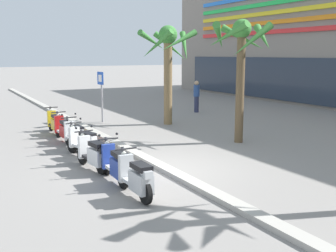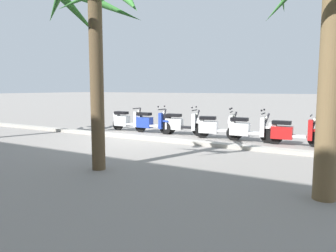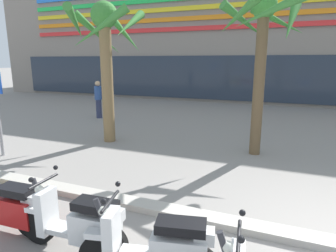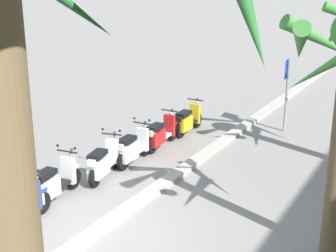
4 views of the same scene
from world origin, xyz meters
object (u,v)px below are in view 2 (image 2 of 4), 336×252
Objects in this scene: palm_tree_far_corner at (335,0)px; scooter_white_far_back at (180,124)px; scooter_white_second_in_line at (247,129)px; scooter_white_last_in_row at (215,127)px; palm_tree_by_mall_entrance at (96,21)px; scooter_red_gap_after_mid at (291,132)px; scooter_blue_mid_centre at (150,122)px; scooter_silver_lead_nearest at (126,121)px.

scooter_white_far_back is at bearing -43.88° from palm_tree_far_corner.
palm_tree_far_corner reaches higher than scooter_white_second_in_line.
palm_tree_by_mall_entrance reaches higher than scooter_white_last_in_row.
scooter_white_second_in_line reaches higher than scooter_red_gap_after_mid.
palm_tree_far_corner is at bearing 143.01° from scooter_blue_mid_centre.
palm_tree_by_mall_entrance is (1.83, 5.62, 2.92)m from scooter_white_second_in_line.
palm_tree_by_mall_entrance is (-2.37, 5.74, 2.92)m from scooter_blue_mid_centre.
scooter_white_second_in_line is at bearing 174.54° from scooter_white_far_back.
scooter_white_far_back is at bearing -173.70° from scooter_blue_mid_centre.
scooter_white_far_back is (1.59, -0.20, 0.01)m from scooter_white_last_in_row.
palm_tree_far_corner is (-8.38, 5.38, 2.84)m from scooter_silver_lead_nearest.
scooter_white_far_back is at bearing -80.49° from palm_tree_by_mall_entrance.
scooter_white_second_in_line is 5.46m from scooter_silver_lead_nearest.
scooter_blue_mid_centre is 0.40× the size of palm_tree_far_corner.
scooter_white_last_in_row is at bearing -3.15° from scooter_white_second_in_line.
scooter_red_gap_after_mid is 1.00× the size of scooter_blue_mid_centre.
palm_tree_by_mall_entrance reaches higher than scooter_silver_lead_nearest.
scooter_red_gap_after_mid is 1.03× the size of scooter_white_last_in_row.
scooter_white_far_back is 8.44m from palm_tree_far_corner.
scooter_blue_mid_centre is (1.38, 0.15, 0.00)m from scooter_white_far_back.
scooter_white_second_in_line is at bearing 178.41° from scooter_blue_mid_centre.
palm_tree_far_corner reaches higher than scooter_silver_lead_nearest.
palm_tree_far_corner is at bearing 147.29° from scooter_silver_lead_nearest.
scooter_blue_mid_centre is at bearing -67.56° from palm_tree_by_mall_entrance.
scooter_white_second_in_line is 0.97× the size of scooter_white_far_back.
scooter_silver_lead_nearest is at bearing -1.44° from scooter_white_second_in_line.
palm_tree_by_mall_entrance is at bearing 99.51° from scooter_white_far_back.
palm_tree_by_mall_entrance is (3.31, 5.61, 2.94)m from scooter_red_gap_after_mid.
scooter_red_gap_after_mid is 0.40× the size of palm_tree_far_corner.
scooter_silver_lead_nearest is at bearing -57.76° from palm_tree_by_mall_entrance.
scooter_silver_lead_nearest is at bearing 2.86° from scooter_white_far_back.
scooter_white_last_in_row is 2.98m from scooter_blue_mid_centre.
scooter_white_far_back is at bearing -5.46° from scooter_white_second_in_line.
scooter_silver_lead_nearest is 10.35m from palm_tree_far_corner.
scooter_silver_lead_nearest is 0.39× the size of palm_tree_by_mall_entrance.
scooter_white_far_back is 1.39m from scooter_blue_mid_centre.
scooter_white_far_back is 1.00× the size of scooter_blue_mid_centre.
palm_tree_far_corner is 1.01× the size of palm_tree_by_mall_entrance.
scooter_red_gap_after_mid is 6.13m from palm_tree_far_corner.
scooter_red_gap_after_mid is 4.30m from scooter_white_far_back.
scooter_white_last_in_row is at bearing -1.61° from scooter_red_gap_after_mid.
scooter_white_far_back reaches higher than scooter_silver_lead_nearest.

